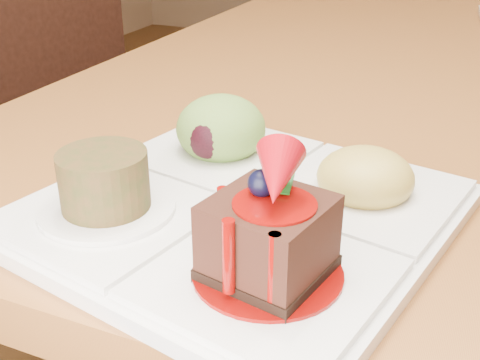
% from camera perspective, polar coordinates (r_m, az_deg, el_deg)
% --- Properties ---
extents(dining_table, '(1.00, 1.80, 0.75)m').
position_cam_1_polar(dining_table, '(1.16, 21.38, 9.39)').
color(dining_table, brown).
rests_on(dining_table, ground).
extents(chair_left, '(0.45, 0.45, 0.84)m').
position_cam_1_polar(chair_left, '(1.34, -13.87, 3.29)').
color(chair_left, black).
rests_on(chair_left, ground).
extents(sampler_plate, '(0.34, 0.34, 0.11)m').
position_cam_1_polar(sampler_plate, '(0.46, 0.10, -1.13)').
color(sampler_plate, white).
rests_on(sampler_plate, dining_table).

